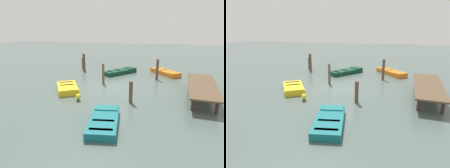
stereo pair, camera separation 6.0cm
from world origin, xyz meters
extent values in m
plane|color=#4C5B56|center=(0.00, 0.00, 0.00)|extent=(80.00, 80.00, 0.00)
cube|color=brown|center=(0.62, 6.56, 0.90)|extent=(6.53, 2.56, 0.10)
cylinder|color=#3C2E20|center=(3.22, 6.90, 0.42)|extent=(0.20, 0.20, 0.85)
cylinder|color=#3C2E20|center=(3.07, 5.62, 0.42)|extent=(0.20, 0.20, 0.85)
cylinder|color=#3C2E20|center=(-1.84, 7.49, 0.42)|extent=(0.20, 0.20, 0.85)
cylinder|color=#3C2E20|center=(-1.99, 6.21, 0.42)|extent=(0.20, 0.20, 0.85)
cube|color=gold|center=(1.33, -3.24, 0.20)|extent=(3.19, 2.68, 0.40)
cube|color=#4C3319|center=(1.33, -3.24, 0.34)|extent=(2.66, 2.19, 0.04)
cube|color=gold|center=(2.29, -2.68, 0.43)|extent=(1.19, 1.43, 0.06)
cube|color=#42301E|center=(1.15, -3.35, 0.38)|extent=(0.74, 1.06, 0.04)
cube|color=#42301E|center=(0.47, -3.75, 0.38)|extent=(0.74, 1.06, 0.04)
cube|color=#0C3823|center=(-4.98, -0.31, 0.20)|extent=(3.59, 3.23, 0.40)
cube|color=maroon|center=(-4.98, -0.31, 0.34)|extent=(3.00, 2.68, 0.04)
cube|color=#0C3823|center=(-6.09, 0.59, 0.43)|extent=(1.30, 1.34, 0.06)
cube|color=maroon|center=(-4.76, -0.48, 0.38)|extent=(0.74, 0.85, 0.04)
cube|color=maroon|center=(-3.98, -1.12, 0.38)|extent=(0.74, 0.85, 0.04)
cube|color=orange|center=(-5.78, 4.26, 0.20)|extent=(3.51, 3.09, 0.40)
cube|color=black|center=(-5.78, 4.26, 0.34)|extent=(2.94, 2.56, 0.04)
cube|color=orange|center=(-4.69, 5.11, 0.43)|extent=(1.25, 1.30, 0.06)
cube|color=black|center=(-5.99, 4.09, 0.38)|extent=(0.71, 0.83, 0.04)
cube|color=black|center=(-6.77, 3.49, 0.38)|extent=(0.71, 0.83, 0.04)
cube|color=#14666B|center=(6.00, 0.99, 0.20)|extent=(3.29, 1.84, 0.40)
cube|color=beige|center=(6.00, 0.99, 0.34)|extent=(2.78, 1.47, 0.04)
cube|color=#14666B|center=(4.79, 0.82, 0.43)|extent=(0.86, 1.35, 0.06)
cube|color=#9B9789|center=(6.23, 1.03, 0.38)|extent=(0.36, 1.11, 0.04)
cube|color=#9B9789|center=(7.07, 1.15, 0.38)|extent=(0.36, 1.11, 0.04)
cylinder|color=brown|center=(-3.43, 3.46, 0.96)|extent=(0.23, 0.23, 1.92)
cylinder|color=brown|center=(-0.97, -0.99, 0.88)|extent=(0.20, 0.20, 1.76)
cylinder|color=brown|center=(-5.43, -4.45, 0.93)|extent=(0.27, 0.27, 1.87)
cylinder|color=brown|center=(-6.47, -5.02, 0.64)|extent=(0.20, 0.20, 1.27)
cylinder|color=brown|center=(2.69, 1.88, 0.72)|extent=(0.24, 0.24, 1.45)
cylinder|color=#262626|center=(3.16, -1.58, 0.06)|extent=(0.16, 0.16, 0.12)
sphere|color=yellow|center=(3.16, -1.58, 0.30)|extent=(0.36, 0.36, 0.36)
camera|label=1|loc=(14.52, 3.42, 4.88)|focal=31.24mm
camera|label=2|loc=(14.50, 3.48, 4.88)|focal=31.24mm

